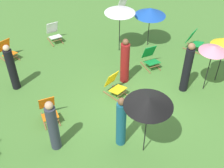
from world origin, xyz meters
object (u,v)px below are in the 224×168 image
(umbrella_2, at_px, (214,49))
(person_1, at_px, (53,127))
(umbrella_3, at_px, (120,10))
(deckchair_0, at_px, (7,51))
(deckchair_8, at_px, (49,110))
(person_4, at_px, (121,123))
(deckchair_1, at_px, (194,41))
(person_0, at_px, (12,68))
(umbrella_4, at_px, (150,12))
(deckchair_2, at_px, (54,33))
(deckchair_4, at_px, (150,58))
(person_3, at_px, (187,68))
(deckchair_3, at_px, (115,85))
(deckchair_9, at_px, (124,7))
(umbrella_0, at_px, (149,102))
(person_2, at_px, (125,62))

(umbrella_2, bearing_deg, person_1, 170.41)
(umbrella_3, relative_size, person_1, 1.09)
(deckchair_0, distance_m, deckchair_8, 3.90)
(deckchair_8, relative_size, person_4, 0.49)
(deckchair_1, relative_size, person_0, 0.49)
(umbrella_4, bearing_deg, deckchair_2, 138.12)
(deckchair_4, height_order, person_0, person_0)
(deckchair_2, height_order, person_3, person_3)
(person_4, bearing_deg, person_0, -18.66)
(deckchair_3, distance_m, umbrella_2, 3.38)
(umbrella_3, bearing_deg, person_1, -148.13)
(deckchair_3, xyz_separation_m, deckchair_9, (3.95, 4.35, 0.00))
(umbrella_0, xyz_separation_m, umbrella_3, (2.59, 4.39, -0.11))
(umbrella_2, bearing_deg, person_4, -178.60)
(deckchair_1, xyz_separation_m, deckchair_8, (-6.61, 0.04, 0.00))
(deckchair_0, relative_size, deckchair_3, 1.00)
(deckchair_1, bearing_deg, person_3, -161.32)
(deckchair_4, xyz_separation_m, deckchair_8, (-4.38, -0.15, 0.00))
(deckchair_4, bearing_deg, deckchair_9, 77.31)
(umbrella_4, xyz_separation_m, person_2, (-2.27, -1.24, -0.70))
(deckchair_2, xyz_separation_m, deckchair_4, (2.03, -3.81, 0.00))
(deckchair_0, relative_size, umbrella_0, 0.41)
(person_0, bearing_deg, person_2, 179.00)
(deckchair_0, distance_m, umbrella_3, 4.65)
(deckchair_9, height_order, person_2, person_2)
(umbrella_3, bearing_deg, deckchair_8, -157.43)
(umbrella_0, bearing_deg, deckchair_2, 82.91)
(deckchair_3, relative_size, umbrella_2, 0.47)
(deckchair_1, bearing_deg, person_2, 162.77)
(deckchair_3, bearing_deg, deckchair_1, -4.84)
(deckchair_2, bearing_deg, person_4, -92.41)
(person_0, bearing_deg, umbrella_3, -154.17)
(umbrella_2, bearing_deg, umbrella_3, 103.07)
(umbrella_3, relative_size, person_3, 1.00)
(person_0, bearing_deg, umbrella_2, 172.52)
(deckchair_8, xyz_separation_m, umbrella_0, (1.52, -2.68, 1.53))
(deckchair_8, height_order, umbrella_3, umbrella_3)
(person_0, relative_size, person_1, 1.01)
(deckchair_2, distance_m, umbrella_2, 6.61)
(deckchair_8, height_order, umbrella_2, umbrella_2)
(person_4, bearing_deg, deckchair_1, -107.07)
(deckchair_4, distance_m, person_3, 1.80)
(person_2, bearing_deg, umbrella_0, -175.96)
(deckchair_3, height_order, deckchair_8, same)
(umbrella_3, distance_m, person_4, 4.87)
(deckchair_9, bearing_deg, deckchair_4, -115.31)
(person_2, bearing_deg, umbrella_3, 0.33)
(umbrella_3, bearing_deg, umbrella_2, -76.93)
(deckchair_0, height_order, deckchair_4, same)
(umbrella_2, height_order, person_1, umbrella_2)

